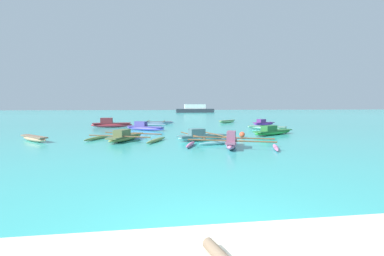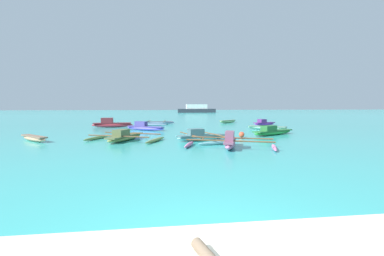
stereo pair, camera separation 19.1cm
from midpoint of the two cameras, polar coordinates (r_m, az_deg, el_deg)
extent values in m
ellipsoid|color=#BC2F3D|center=(26.38, -17.58, 0.63)|extent=(3.92, 0.75, 0.45)
cube|color=maroon|center=(26.36, -17.59, 1.02)|extent=(3.61, 0.72, 0.08)
cube|color=maroon|center=(26.42, -18.65, 1.62)|extent=(1.11, 0.58, 0.49)
ellipsoid|color=purple|center=(28.88, 15.44, 0.92)|extent=(2.84, 1.72, 0.32)
cube|color=#5D2D74|center=(28.87, 15.45, 1.15)|extent=(2.62, 1.61, 0.08)
cube|color=#5D2D74|center=(28.62, 14.97, 1.57)|extent=(0.95, 0.89, 0.35)
ellipsoid|color=#8996BA|center=(29.80, -8.22, 1.16)|extent=(4.20, 0.80, 0.31)
cube|color=slate|center=(29.79, -8.22, 1.39)|extent=(3.86, 0.76, 0.08)
cylinder|color=brown|center=(29.72, -6.42, 1.51)|extent=(0.40, 4.14, 0.07)
cylinder|color=brown|center=(29.89, -10.02, 1.49)|extent=(0.40, 4.14, 0.07)
ellipsoid|color=#8996BA|center=(31.87, -7.90, 1.31)|extent=(2.55, 0.40, 0.20)
ellipsoid|color=#8996BA|center=(27.74, -8.59, 0.76)|extent=(2.55, 0.40, 0.20)
ellipsoid|color=#6BACB5|center=(15.70, 2.06, -2.16)|extent=(3.30, 1.49, 0.35)
cube|color=#486B70|center=(15.68, 2.07, -1.67)|extent=(3.04, 1.40, 0.08)
cube|color=#486B70|center=(15.49, 0.71, -0.88)|extent=(1.02, 0.78, 0.39)
cylinder|color=brown|center=(15.99, 4.43, -1.33)|extent=(1.02, 3.56, 0.07)
cylinder|color=brown|center=(15.38, -0.39, -1.57)|extent=(1.02, 3.56, 0.07)
ellipsoid|color=#6BACB5|center=(17.38, -0.49, -1.72)|extent=(2.15, 0.76, 0.20)
ellipsoid|color=#6BACB5|center=(14.08, 5.22, -3.33)|extent=(2.15, 0.76, 0.20)
ellipsoid|color=pink|center=(13.12, 8.39, -3.48)|extent=(1.36, 2.63, 0.42)
cube|color=#804C66|center=(13.10, 8.40, -2.75)|extent=(1.27, 2.43, 0.08)
cube|color=#804C66|center=(12.74, 8.31, -1.74)|extent=(0.64, 0.83, 0.46)
cylinder|color=brown|center=(13.68, 8.57, -2.17)|extent=(4.03, 1.54, 0.07)
cylinder|color=brown|center=(12.51, 8.21, -2.84)|extent=(4.03, 1.54, 0.07)
ellipsoid|color=pink|center=(13.45, -0.74, -3.69)|extent=(0.84, 1.84, 0.20)
ellipsoid|color=pink|center=(13.17, 17.70, -4.12)|extent=(0.84, 1.84, 0.20)
ellipsoid|color=#9AD28B|center=(31.80, 7.62, 1.44)|extent=(2.67, 2.25, 0.35)
cube|color=#618059|center=(31.79, 7.62, 1.68)|extent=(2.46, 2.09, 0.08)
ellipsoid|color=#869D55|center=(16.23, -14.78, -2.11)|extent=(2.10, 3.61, 0.34)
cube|color=#56633B|center=(16.22, -14.79, -1.66)|extent=(1.96, 3.33, 0.08)
cube|color=#56633B|center=(15.81, -15.64, -1.02)|extent=(0.96, 1.17, 0.37)
cylinder|color=brown|center=(16.91, -13.38, -1.15)|extent=(3.70, 1.67, 0.07)
cylinder|color=brown|center=(15.52, -16.33, -1.77)|extent=(3.70, 1.67, 0.07)
ellipsoid|color=#869D55|center=(17.35, -20.48, -2.05)|extent=(1.25, 2.51, 0.20)
ellipsoid|color=#869D55|center=(15.32, -8.30, -2.68)|extent=(1.25, 2.51, 0.20)
ellipsoid|color=tan|center=(18.06, -31.92, -2.01)|extent=(2.39, 2.36, 0.33)
cube|color=#836550|center=(18.05, -31.93, -1.61)|extent=(2.21, 2.18, 0.08)
ellipsoid|color=#705BE9|center=(22.42, -10.54, -0.07)|extent=(3.49, 2.40, 0.37)
cube|color=#4A3F8D|center=(22.41, -10.55, 0.30)|extent=(3.22, 2.23, 0.08)
cube|color=#4A3F8D|center=(22.65, -11.54, 0.94)|extent=(1.14, 0.95, 0.40)
ellipsoid|color=#88D5B2|center=(23.75, 16.06, 0.05)|extent=(3.23, 2.77, 0.32)
cube|color=slate|center=(23.74, 16.06, 0.34)|extent=(2.99, 2.57, 0.08)
ellipsoid|color=green|center=(19.67, 17.34, -0.96)|extent=(3.92, 2.58, 0.33)
cube|color=#276833|center=(19.66, 17.35, -0.59)|extent=(3.62, 2.40, 0.08)
cube|color=#276833|center=(19.23, 16.47, -0.02)|extent=(1.30, 1.09, 0.37)
sphere|color=#E54C2D|center=(17.60, 10.77, -1.43)|extent=(0.38, 0.38, 0.38)
cube|color=#2D333D|center=(77.45, 0.58, 3.87)|extent=(11.32, 2.49, 1.13)
cube|color=white|center=(77.43, 0.58, 4.79)|extent=(6.23, 2.12, 1.36)
camera|label=1|loc=(0.10, -90.25, -0.02)|focal=24.00mm
camera|label=2|loc=(0.10, 89.75, 0.02)|focal=24.00mm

